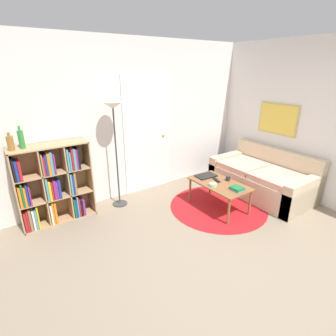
# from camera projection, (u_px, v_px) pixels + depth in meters

# --- Properties ---
(ground_plane) EXTENTS (14.00, 14.00, 0.00)m
(ground_plane) POSITION_uv_depth(u_px,v_px,m) (252.00, 276.00, 2.87)
(ground_plane) COLOR gray
(wall_back) EXTENTS (7.49, 0.11, 2.60)m
(wall_back) POSITION_uv_depth(u_px,v_px,m) (135.00, 121.00, 4.43)
(wall_back) COLOR silver
(wall_back) RESTS_ON ground_plane
(wall_right) EXTENTS (0.08, 5.61, 2.60)m
(wall_right) POSITION_uv_depth(u_px,v_px,m) (284.00, 118.00, 4.61)
(wall_right) COLOR silver
(wall_right) RESTS_ON ground_plane
(rug) EXTENTS (1.57, 1.57, 0.01)m
(rug) POSITION_uv_depth(u_px,v_px,m) (218.00, 206.00, 4.31)
(rug) COLOR #B2191E
(rug) RESTS_ON ground_plane
(bookshelf) EXTENTS (1.02, 0.34, 1.16)m
(bookshelf) POSITION_uv_depth(u_px,v_px,m) (52.00, 186.00, 3.74)
(bookshelf) COLOR tan
(bookshelf) RESTS_ON ground_plane
(floor_lamp) EXTENTS (0.30, 0.30, 1.68)m
(floor_lamp) POSITION_uv_depth(u_px,v_px,m) (114.00, 119.00, 3.88)
(floor_lamp) COLOR #333333
(floor_lamp) RESTS_ON ground_plane
(couch) EXTENTS (0.93, 1.72, 0.78)m
(couch) POSITION_uv_depth(u_px,v_px,m) (263.00, 179.00, 4.71)
(couch) COLOR #CCB793
(couch) RESTS_ON ground_plane
(coffee_table) EXTENTS (0.55, 0.95, 0.44)m
(coffee_table) POSITION_uv_depth(u_px,v_px,m) (219.00, 186.00, 4.14)
(coffee_table) COLOR brown
(coffee_table) RESTS_ON ground_plane
(laptop) EXTENTS (0.36, 0.24, 0.02)m
(laptop) POSITION_uv_depth(u_px,v_px,m) (206.00, 176.00, 4.37)
(laptop) COLOR black
(laptop) RESTS_ON coffee_table
(bowl) EXTENTS (0.12, 0.12, 0.05)m
(bowl) POSITION_uv_depth(u_px,v_px,m) (213.00, 185.00, 4.01)
(bowl) COLOR #9ED193
(bowl) RESTS_ON coffee_table
(book_stack_on_table) EXTENTS (0.16, 0.18, 0.05)m
(book_stack_on_table) POSITION_uv_depth(u_px,v_px,m) (237.00, 189.00, 3.88)
(book_stack_on_table) COLOR teal
(book_stack_on_table) RESTS_ON coffee_table
(cup) EXTENTS (0.07, 0.07, 0.07)m
(cup) POSITION_uv_depth(u_px,v_px,m) (228.00, 178.00, 4.20)
(cup) COLOR #28282D
(cup) RESTS_ON coffee_table
(remote) EXTENTS (0.09, 0.18, 0.02)m
(remote) POSITION_uv_depth(u_px,v_px,m) (216.00, 180.00, 4.21)
(remote) COLOR black
(remote) RESTS_ON coffee_table
(bottle_left) EXTENTS (0.08, 0.08, 0.23)m
(bottle_left) POSITION_uv_depth(u_px,v_px,m) (10.00, 143.00, 3.28)
(bottle_left) COLOR olive
(bottle_left) RESTS_ON bookshelf
(bottle_middle) EXTENTS (0.07, 0.07, 0.29)m
(bottle_middle) POSITION_uv_depth(u_px,v_px,m) (21.00, 139.00, 3.36)
(bottle_middle) COLOR #2D8438
(bottle_middle) RESTS_ON bookshelf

